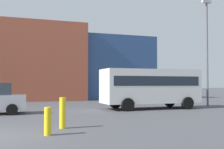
{
  "coord_description": "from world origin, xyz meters",
  "views": [
    {
      "loc": [
        1.15,
        -9.88,
        1.7
      ],
      "look_at": [
        7.64,
        9.04,
        2.4
      ],
      "focal_mm": 44.72,
      "sensor_mm": 36.0,
      "label": 1
    }
  ],
  "objects_px": {
    "white_bus": "(151,85)",
    "street_lamp": "(207,46)",
    "bollard_yellow_0": "(48,121)",
    "bollard_yellow_1": "(63,113)"
  },
  "relations": [
    {
      "from": "white_bus",
      "to": "bollard_yellow_0",
      "type": "bearing_deg",
      "value": 45.46
    },
    {
      "from": "white_bus",
      "to": "bollard_yellow_1",
      "type": "relative_size",
      "value": 5.69
    },
    {
      "from": "white_bus",
      "to": "street_lamp",
      "type": "height_order",
      "value": "street_lamp"
    },
    {
      "from": "white_bus",
      "to": "bollard_yellow_1",
      "type": "distance_m",
      "value": 9.83
    },
    {
      "from": "white_bus",
      "to": "street_lamp",
      "type": "bearing_deg",
      "value": -172.53
    },
    {
      "from": "bollard_yellow_0",
      "to": "bollard_yellow_1",
      "type": "bearing_deg",
      "value": 62.04
    },
    {
      "from": "street_lamp",
      "to": "bollard_yellow_1",
      "type": "bearing_deg",
      "value": -149.43
    },
    {
      "from": "bollard_yellow_0",
      "to": "bollard_yellow_1",
      "type": "relative_size",
      "value": 0.78
    },
    {
      "from": "white_bus",
      "to": "bollard_yellow_1",
      "type": "xyz_separation_m",
      "value": [
        -7.15,
        -6.66,
        -1.02
      ]
    },
    {
      "from": "white_bus",
      "to": "bollard_yellow_0",
      "type": "xyz_separation_m",
      "value": [
        -7.85,
        -7.98,
        -1.15
      ]
    }
  ]
}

